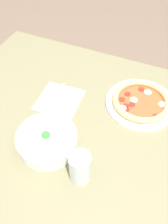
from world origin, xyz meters
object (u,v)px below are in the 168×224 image
at_px(fork, 65,101).
at_px(knife, 56,97).
at_px(bowl, 47,140).
at_px(pizza, 141,102).
at_px(glass, 79,167).

distance_m(fork, knife, 0.05).
relative_size(bowl, knife, 1.11).
bearing_deg(pizza, glass, 75.78).
bearing_deg(glass, knife, -50.49).
relative_size(bowl, fork, 1.28).
height_order(bowl, knife, bowl).
relative_size(bowl, glass, 1.78).
bearing_deg(bowl, glass, 156.55).
bearing_deg(knife, pizza, 105.08).
distance_m(pizza, glass, 0.41).
bearing_deg(glass, bowl, -23.45).
distance_m(pizza, knife, 0.36).
distance_m(bowl, fork, 0.23).
height_order(pizza, bowl, bowl).
xyz_separation_m(fork, glass, (-0.20, 0.29, 0.06)).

